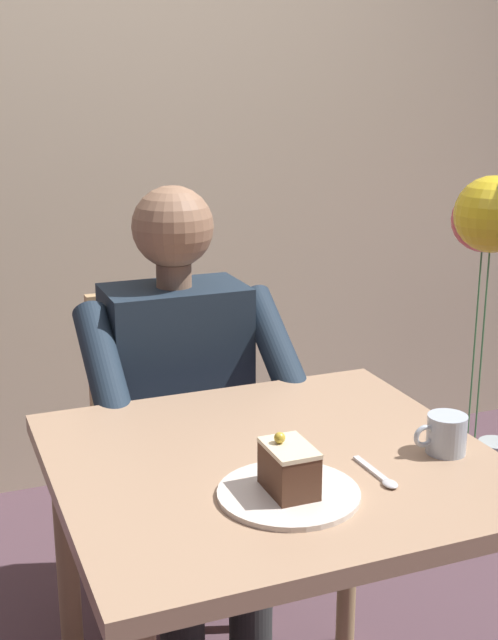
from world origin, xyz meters
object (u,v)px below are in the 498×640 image
at_px(chair, 168,439).
at_px(coffee_cup, 446,433).
at_px(dining_table, 273,507).
at_px(seated_person, 186,415).
at_px(dessert_spoon, 381,477).
at_px(balloon_display, 498,235).
at_px(cake_slice, 289,468).

bearing_deg(chair, coffee_cup, 110.69).
xyz_separation_m(dining_table, seated_person, (0.00, -0.56, -0.02)).
height_order(dining_table, dessert_spoon, dessert_spoon).
bearing_deg(dessert_spoon, coffee_cup, -162.97).
distance_m(coffee_cup, dessert_spoon, 0.18).
relative_size(coffee_cup, dessert_spoon, 0.79).
xyz_separation_m(chair, seated_person, (0.00, 0.17, 0.14)).
bearing_deg(dining_table, seated_person, -90.00).
bearing_deg(balloon_display, dining_table, 36.74).
bearing_deg(chair, dessert_spoon, 99.20).
distance_m(seated_person, cake_slice, 0.74).
relative_size(seated_person, balloon_display, 1.01).
distance_m(seated_person, coffee_cup, 0.76).
distance_m(dining_table, seated_person, 0.57).
height_order(coffee_cup, dessert_spoon, coffee_cup).
xyz_separation_m(coffee_cup, dessert_spoon, (0.17, 0.05, -0.04)).
height_order(dining_table, cake_slice, cake_slice).
height_order(chair, coffee_cup, chair).
xyz_separation_m(dining_table, cake_slice, (0.04, 0.15, 0.16)).
distance_m(chair, seated_person, 0.22).
bearing_deg(dining_table, coffee_cup, 161.96).
relative_size(chair, cake_slice, 8.03).
relative_size(coffee_cup, balloon_display, 0.09).
height_order(seated_person, coffee_cup, seated_person).
relative_size(dining_table, dessert_spoon, 5.82).
bearing_deg(seated_person, balloon_display, -164.94).
xyz_separation_m(seated_person, dessert_spoon, (-0.15, 0.72, 0.13)).
xyz_separation_m(chair, dessert_spoon, (-0.15, 0.90, 0.27)).
bearing_deg(chair, cake_slice, 87.51).
distance_m(chair, balloon_display, 1.28).
bearing_deg(dining_table, cake_slice, 75.91).
bearing_deg(coffee_cup, cake_slice, 8.16).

